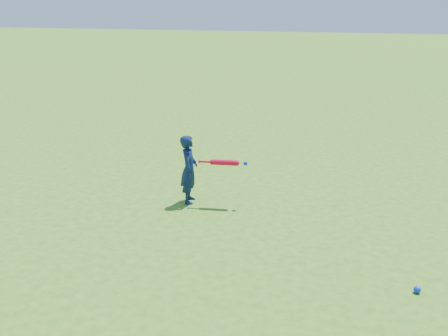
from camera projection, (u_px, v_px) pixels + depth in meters
The scene contains 4 objects.
ground at pixel (215, 214), 6.80m from camera, with size 80.00×80.00×0.00m, color #39711B.
child at pixel (189, 169), 7.05m from camera, with size 0.36×0.24×0.99m, color #0E1B41.
ground_ball_blue at pixel (417, 290), 4.96m from camera, with size 0.07×0.07×0.07m, color #0C2CD4.
bat_swing at pixel (226, 163), 6.89m from camera, with size 0.68×0.13×0.08m.
Camera 1 is at (1.68, -6.01, 2.78)m, focal length 40.00 mm.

